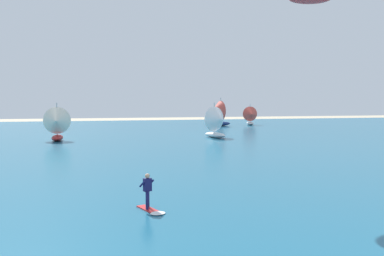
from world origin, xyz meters
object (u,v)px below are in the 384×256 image
Objects in this scene: sailboat_outermost at (217,113)px; sailboat_center_horizon at (218,122)px; sailboat_near_shore at (57,124)px; kitesurfer at (150,197)px; sailboat_mid_left at (251,116)px.

sailboat_outermost reaches higher than sailboat_center_horizon.
sailboat_outermost is at bearing 40.25° from sailboat_near_shore.
kitesurfer is 58.01m from sailboat_outermost.
kitesurfer is 0.38× the size of sailboat_outermost.
sailboat_outermost is (-7.14, -1.25, 0.57)m from sailboat_mid_left.
sailboat_outermost is 1.15× the size of sailboat_center_horizon.
kitesurfer is 34.97m from sailboat_center_horizon.
sailboat_center_horizon is (12.49, 32.63, 1.49)m from kitesurfer.
kitesurfer is 33.68m from sailboat_near_shore.
sailboat_center_horizon is (19.95, -0.18, -0.01)m from sailboat_near_shore.
sailboat_near_shore is 1.00× the size of sailboat_center_horizon.
sailboat_outermost is at bearing -170.05° from sailboat_mid_left.
kitesurfer is at bearing -108.75° from sailboat_outermost.
sailboat_center_horizon is at bearing -119.45° from sailboat_mid_left.
sailboat_near_shore reaches higher than kitesurfer.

